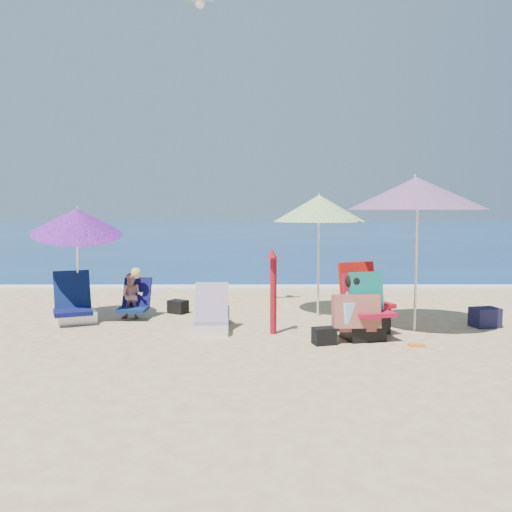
{
  "coord_description": "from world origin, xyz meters",
  "views": [
    {
      "loc": [
        -0.32,
        -7.32,
        1.81
      ],
      "look_at": [
        -0.3,
        1.0,
        1.1
      ],
      "focal_mm": 37.41,
      "sensor_mm": 36.0,
      "label": 1
    }
  ],
  "objects_px": {
    "chair_rainbow": "(211,320)",
    "umbrella_turquoise": "(416,193)",
    "camp_chair_left": "(364,312)",
    "furled_umbrella": "(273,287)",
    "chair_navy": "(75,309)",
    "person_center": "(355,308)",
    "umbrella_striped": "(319,208)",
    "seagull": "(199,3)",
    "camp_chair_right": "(363,315)",
    "umbrella_blue": "(77,221)",
    "person_left": "(133,296)"
  },
  "relations": [
    {
      "from": "chair_rainbow",
      "to": "umbrella_turquoise",
      "type": "bearing_deg",
      "value": 2.51
    },
    {
      "from": "umbrella_turquoise",
      "to": "camp_chair_left",
      "type": "height_order",
      "value": "umbrella_turquoise"
    },
    {
      "from": "furled_umbrella",
      "to": "camp_chair_left",
      "type": "height_order",
      "value": "furled_umbrella"
    },
    {
      "from": "chair_navy",
      "to": "person_center",
      "type": "relative_size",
      "value": 1.02
    },
    {
      "from": "umbrella_turquoise",
      "to": "chair_rainbow",
      "type": "distance_m",
      "value": 3.58
    },
    {
      "from": "umbrella_striped",
      "to": "seagull",
      "type": "xyz_separation_m",
      "value": [
        -2.0,
        -0.21,
        3.32
      ]
    },
    {
      "from": "umbrella_striped",
      "to": "camp_chair_right",
      "type": "height_order",
      "value": "umbrella_striped"
    },
    {
      "from": "camp_chair_left",
      "to": "camp_chair_right",
      "type": "bearing_deg",
      "value": -102.9
    },
    {
      "from": "umbrella_blue",
      "to": "person_center",
      "type": "relative_size",
      "value": 2.1
    },
    {
      "from": "umbrella_turquoise",
      "to": "person_left",
      "type": "distance_m",
      "value": 4.83
    },
    {
      "from": "furled_umbrella",
      "to": "person_center",
      "type": "distance_m",
      "value": 1.23
    },
    {
      "from": "umbrella_striped",
      "to": "umbrella_blue",
      "type": "relative_size",
      "value": 1.06
    },
    {
      "from": "furled_umbrella",
      "to": "person_center",
      "type": "relative_size",
      "value": 1.34
    },
    {
      "from": "chair_navy",
      "to": "person_left",
      "type": "relative_size",
      "value": 1.13
    },
    {
      "from": "furled_umbrella",
      "to": "umbrella_turquoise",
      "type": "bearing_deg",
      "value": 6.01
    },
    {
      "from": "umbrella_turquoise",
      "to": "camp_chair_right",
      "type": "distance_m",
      "value": 2.0
    },
    {
      "from": "chair_rainbow",
      "to": "camp_chair_left",
      "type": "height_order",
      "value": "camp_chair_left"
    },
    {
      "from": "chair_rainbow",
      "to": "camp_chair_right",
      "type": "xyz_separation_m",
      "value": [
        2.17,
        -0.44,
        0.16
      ]
    },
    {
      "from": "umbrella_turquoise",
      "to": "chair_navy",
      "type": "height_order",
      "value": "umbrella_turquoise"
    },
    {
      "from": "camp_chair_right",
      "to": "person_center",
      "type": "bearing_deg",
      "value": -147.65
    },
    {
      "from": "chair_rainbow",
      "to": "camp_chair_left",
      "type": "bearing_deg",
      "value": 0.44
    },
    {
      "from": "umbrella_striped",
      "to": "person_center",
      "type": "relative_size",
      "value": 2.22
    },
    {
      "from": "umbrella_striped",
      "to": "umbrella_blue",
      "type": "bearing_deg",
      "value": -173.41
    },
    {
      "from": "umbrella_striped",
      "to": "person_left",
      "type": "distance_m",
      "value": 3.48
    },
    {
      "from": "camp_chair_left",
      "to": "camp_chair_right",
      "type": "xyz_separation_m",
      "value": [
        -0.1,
        -0.45,
        0.04
      ]
    },
    {
      "from": "camp_chair_left",
      "to": "seagull",
      "type": "xyz_separation_m",
      "value": [
        -2.53,
        1.14,
        4.86
      ]
    },
    {
      "from": "chair_navy",
      "to": "person_left",
      "type": "xyz_separation_m",
      "value": [
        0.89,
        0.28,
        0.17
      ]
    },
    {
      "from": "umbrella_striped",
      "to": "furled_umbrella",
      "type": "bearing_deg",
      "value": -119.98
    },
    {
      "from": "furled_umbrella",
      "to": "camp_chair_right",
      "type": "bearing_deg",
      "value": -15.35
    },
    {
      "from": "camp_chair_left",
      "to": "person_left",
      "type": "relative_size",
      "value": 1.21
    },
    {
      "from": "umbrella_striped",
      "to": "chair_rainbow",
      "type": "bearing_deg",
      "value": -142.18
    },
    {
      "from": "umbrella_turquoise",
      "to": "person_left",
      "type": "height_order",
      "value": "umbrella_turquoise"
    },
    {
      "from": "camp_chair_right",
      "to": "person_left",
      "type": "xyz_separation_m",
      "value": [
        -3.57,
        1.47,
        0.04
      ]
    },
    {
      "from": "furled_umbrella",
      "to": "chair_rainbow",
      "type": "height_order",
      "value": "furled_umbrella"
    },
    {
      "from": "camp_chair_left",
      "to": "camp_chair_right",
      "type": "distance_m",
      "value": 0.47
    },
    {
      "from": "umbrella_striped",
      "to": "camp_chair_right",
      "type": "distance_m",
      "value": 2.37
    },
    {
      "from": "camp_chair_left",
      "to": "person_left",
      "type": "xyz_separation_m",
      "value": [
        -3.67,
        1.02,
        0.08
      ]
    },
    {
      "from": "person_left",
      "to": "camp_chair_left",
      "type": "bearing_deg",
      "value": -15.55
    },
    {
      "from": "umbrella_striped",
      "to": "umbrella_blue",
      "type": "height_order",
      "value": "umbrella_striped"
    },
    {
      "from": "umbrella_turquoise",
      "to": "chair_rainbow",
      "type": "height_order",
      "value": "umbrella_turquoise"
    },
    {
      "from": "chair_navy",
      "to": "seagull",
      "type": "xyz_separation_m",
      "value": [
        2.03,
        0.4,
        4.95
      ]
    },
    {
      "from": "umbrella_blue",
      "to": "umbrella_striped",
      "type": "bearing_deg",
      "value": 6.59
    },
    {
      "from": "chair_rainbow",
      "to": "person_left",
      "type": "xyz_separation_m",
      "value": [
        -1.39,
        1.04,
        0.2
      ]
    },
    {
      "from": "umbrella_striped",
      "to": "person_left",
      "type": "xyz_separation_m",
      "value": [
        -3.15,
        -0.32,
        -1.46
      ]
    },
    {
      "from": "furled_umbrella",
      "to": "seagull",
      "type": "xyz_separation_m",
      "value": [
        -1.17,
        1.24,
        4.47
      ]
    },
    {
      "from": "camp_chair_right",
      "to": "seagull",
      "type": "height_order",
      "value": "seagull"
    },
    {
      "from": "chair_navy",
      "to": "camp_chair_right",
      "type": "xyz_separation_m",
      "value": [
        4.45,
        -1.19,
        0.14
      ]
    },
    {
      "from": "umbrella_turquoise",
      "to": "seagull",
      "type": "relative_size",
      "value": 3.64
    },
    {
      "from": "furled_umbrella",
      "to": "seagull",
      "type": "height_order",
      "value": "seagull"
    },
    {
      "from": "camp_chair_right",
      "to": "seagull",
      "type": "bearing_deg",
      "value": 146.75
    }
  ]
}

